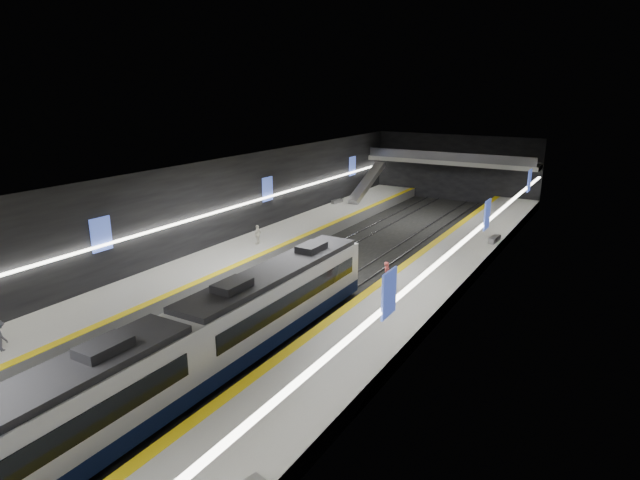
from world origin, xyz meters
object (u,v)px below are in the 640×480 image
Objects in this scene: bench_right_far at (494,239)px; passenger_left_a at (258,235)px; escalator at (367,183)px; bench_left_far at (337,201)px; passenger_right_a at (387,275)px; passenger_left_b at (0,336)px; train at (180,353)px.

passenger_left_a is (-16.66, -10.64, 0.58)m from bench_right_far.
bench_left_far is at bearing -115.44° from escalator.
passenger_right_a is 21.78m from passenger_left_b.
train is at bearing 19.39° from passenger_left_a.
bench_left_far is at bearing 178.93° from passenger_left_a.
escalator reaches higher than bench_right_far.
escalator is 4.55m from bench_left_far.
escalator is at bearing -90.25° from passenger_left_b.
escalator is 20.13m from bench_right_far.
bench_left_far is 0.98× the size of passenger_left_a.
train is 3.76× the size of escalator.
passenger_right_a is 1.07× the size of passenger_left_a.
passenger_left_a reaches higher than bench_left_far.
bench_right_far is (18.81, -6.85, 0.04)m from bench_left_far.
passenger_right_a is 13.67m from passenger_left_a.
escalator is at bearing 73.33° from bench_left_far.
passenger_left_b is at bearing -77.69° from bench_left_far.
escalator is 4.60× the size of passenger_right_a.
passenger_right_a is at bearing 66.10° from passenger_left_a.
train is 15.70× the size of bench_right_far.
train is at bearing 169.82° from passenger_right_a.
passenger_right_a is at bearing -45.42° from bench_left_far.
passenger_left_a is 21.27m from passenger_left_b.
bench_right_far reaches higher than bench_left_far.
passenger_right_a reaches higher than passenger_left_a.
bench_right_far is at bearing 114.49° from passenger_left_a.
passenger_left_a is at bearing -90.38° from passenger_left_b.
bench_left_far is at bearing 163.47° from bench_right_far.
passenger_right_a reaches higher than bench_right_far.
passenger_left_b is at bearing -7.43° from passenger_left_a.
escalator reaches higher than train.
passenger_left_b reaches higher than bench_right_far.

